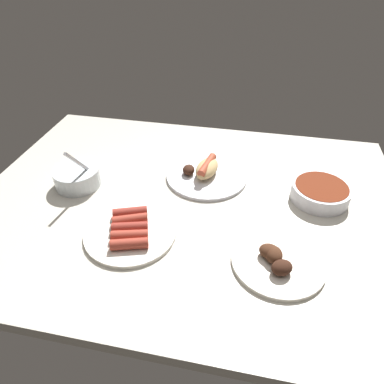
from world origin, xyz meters
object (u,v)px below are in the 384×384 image
plate_grilled_meat (277,260)px  plate_sausages (130,231)px  bowl_coleslaw (77,176)px  bowl_chili (320,192)px  plate_hotdog_assembled (206,173)px

plate_grilled_meat → plate_sausages: plate_grilled_meat is taller
bowl_coleslaw → bowl_chili: bowl_coleslaw is taller
bowl_coleslaw → plate_sausages: size_ratio=0.66×
bowl_chili → bowl_coleslaw: bearing=-174.1°
plate_hotdog_assembled → plate_grilled_meat: size_ratio=1.15×
plate_grilled_meat → bowl_chili: size_ratio=1.34×
bowl_coleslaw → bowl_chili: size_ratio=0.94×
bowl_coleslaw → bowl_chili: bearing=5.9°
plate_hotdog_assembled → plate_grilled_meat: bearing=-54.8°
bowl_coleslaw → plate_grilled_meat: (58.41, -19.42, -1.98)cm
plate_hotdog_assembled → bowl_coleslaw: bearing=-162.5°
plate_grilled_meat → bowl_chili: bowl_chili is taller
plate_sausages → bowl_chili: size_ratio=1.43×
plate_sausages → plate_hotdog_assembled: bearing=63.3°
bowl_coleslaw → plate_grilled_meat: 61.59cm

